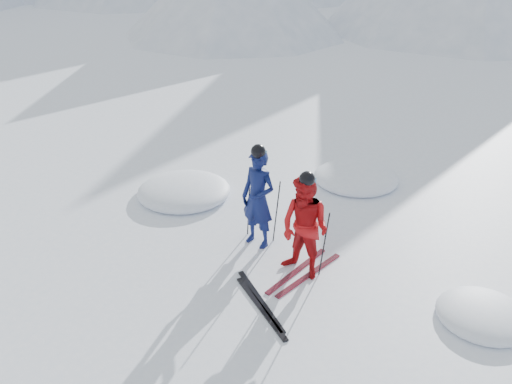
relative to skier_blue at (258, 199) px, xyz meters
The scene contains 12 objects.
ground 2.16m from the skier_blue, 16.34° to the right, with size 160.00×160.00×0.00m, color white.
skier_blue is the anchor object (origin of this frame).
skier_red 1.25m from the skier_blue, 20.37° to the right, with size 0.89×0.69×1.82m, color #AF0E10.
pole_blue_left 0.46m from the skier_blue, 153.43° to the left, with size 0.02×0.02×1.26m, color black.
pole_blue_right 0.47m from the skier_blue, 45.00° to the left, with size 0.02×0.02×1.26m, color black.
pole_red_left 0.96m from the skier_blue, 12.02° to the right, with size 0.02×0.02×1.22m, color black.
pole_red_right 1.54m from the skier_blue, 10.98° to the right, with size 0.02×0.02×1.22m, color black.
ski_worn_left 1.47m from the skier_blue, 22.47° to the right, with size 0.09×1.70×0.03m, color black.
ski_worn_right 1.65m from the skier_blue, 18.62° to the right, with size 0.09×1.70×0.03m, color black.
ski_loose_a 1.98m from the skier_blue, 57.36° to the right, with size 0.09×1.70×0.03m, color black.
ski_loose_b 2.14m from the skier_blue, 57.26° to the right, with size 0.09×1.70×0.03m, color black.
snow_lumps 1.83m from the skier_blue, 76.93° to the left, with size 10.02×5.89×0.45m.
Camera 1 is at (2.69, -6.91, 5.44)m, focal length 38.00 mm.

